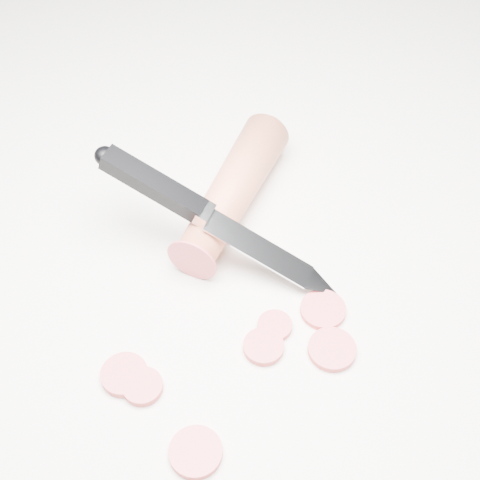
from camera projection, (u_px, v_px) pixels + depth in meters
ground at (198, 296)px, 0.56m from camera, size 2.40×2.40×0.00m
carrot at (233, 191)px, 0.61m from camera, size 0.16×0.14×0.04m
carrot_slice_0 at (143, 386)px, 0.51m from camera, size 0.03×0.03×0.01m
carrot_slice_1 at (196, 452)px, 0.48m from camera, size 0.04×0.04×0.01m
carrot_slice_2 at (264, 347)px, 0.53m from camera, size 0.03×0.03×0.01m
carrot_slice_3 at (323, 310)px, 0.55m from camera, size 0.04×0.04×0.01m
carrot_slice_4 at (332, 349)px, 0.53m from camera, size 0.04×0.04×0.01m
carrot_slice_5 at (124, 375)px, 0.52m from camera, size 0.04×0.04×0.01m
carrot_slice_6 at (275, 326)px, 0.54m from camera, size 0.03×0.03×0.01m
kitchen_knife at (218, 220)px, 0.56m from camera, size 0.16×0.19×0.09m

